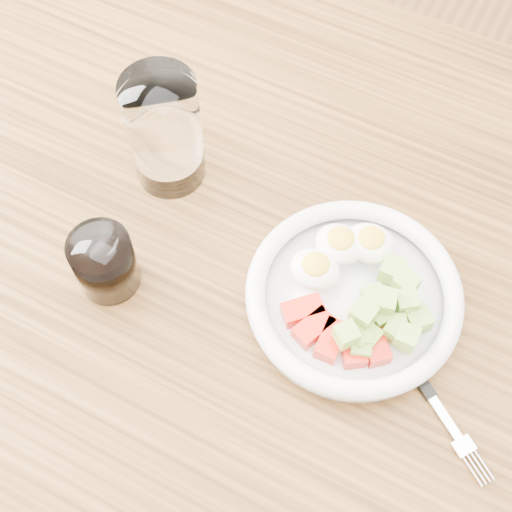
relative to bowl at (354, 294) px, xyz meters
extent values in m
plane|color=brown|center=(-0.10, -0.02, -0.79)|extent=(4.00, 4.00, 0.00)
cube|color=brown|center=(-0.75, 0.33, -0.43)|extent=(0.07, 0.07, 0.73)
cube|color=brown|center=(-0.10, -0.02, -0.04)|extent=(1.50, 0.90, 0.04)
cylinder|color=white|center=(0.00, 0.00, -0.01)|extent=(0.22, 0.22, 0.01)
torus|color=white|center=(0.00, 0.00, 0.00)|extent=(0.22, 0.22, 0.02)
cube|color=red|center=(-0.04, -0.04, 0.00)|extent=(0.05, 0.05, 0.02)
cube|color=red|center=(-0.02, -0.05, 0.00)|extent=(0.04, 0.05, 0.02)
cube|color=red|center=(0.00, -0.06, 0.00)|extent=(0.02, 0.04, 0.02)
cube|color=red|center=(0.02, -0.05, 0.00)|extent=(0.04, 0.05, 0.02)
cube|color=red|center=(0.04, -0.04, 0.00)|extent=(0.04, 0.05, 0.02)
ellipsoid|color=white|center=(-0.04, 0.04, 0.01)|extent=(0.05, 0.05, 0.03)
ellipsoid|color=yellow|center=(-0.04, 0.04, 0.02)|extent=(0.03, 0.03, 0.01)
ellipsoid|color=white|center=(-0.01, 0.06, 0.01)|extent=(0.05, 0.05, 0.03)
ellipsoid|color=yellow|center=(-0.01, 0.06, 0.02)|extent=(0.03, 0.03, 0.01)
ellipsoid|color=white|center=(-0.05, 0.00, 0.01)|extent=(0.05, 0.05, 0.03)
ellipsoid|color=yellow|center=(-0.05, 0.00, 0.02)|extent=(0.03, 0.03, 0.01)
cube|color=#9EC34B|center=(0.02, -0.03, 0.03)|extent=(0.03, 0.03, 0.02)
cube|color=#9EC34B|center=(0.05, -0.02, 0.01)|extent=(0.03, 0.03, 0.02)
cube|color=#9EC34B|center=(0.01, -0.05, 0.02)|extent=(0.03, 0.03, 0.02)
cube|color=#9EC34B|center=(0.03, -0.01, 0.02)|extent=(0.03, 0.03, 0.02)
cube|color=#9EC34B|center=(0.02, -0.04, 0.01)|extent=(0.03, 0.03, 0.02)
cube|color=#9EC34B|center=(0.03, -0.05, 0.01)|extent=(0.03, 0.03, 0.02)
cube|color=#9EC34B|center=(0.02, -0.05, 0.01)|extent=(0.02, 0.02, 0.02)
cube|color=#9EC34B|center=(0.03, -0.01, 0.01)|extent=(0.03, 0.03, 0.02)
cube|color=#9EC34B|center=(0.05, 0.01, 0.02)|extent=(0.03, 0.03, 0.02)
cube|color=#9EC34B|center=(0.02, 0.00, 0.02)|extent=(0.03, 0.03, 0.02)
cube|color=#9EC34B|center=(0.07, -0.03, 0.02)|extent=(0.02, 0.02, 0.02)
cube|color=#9EC34B|center=(0.04, 0.03, 0.02)|extent=(0.03, 0.03, 0.02)
cube|color=#9EC34B|center=(0.03, -0.04, 0.01)|extent=(0.03, 0.03, 0.02)
cube|color=#9EC34B|center=(0.02, -0.02, 0.01)|extent=(0.02, 0.02, 0.02)
cube|color=#9EC34B|center=(0.03, 0.04, 0.01)|extent=(0.02, 0.02, 0.02)
cube|color=#9EC34B|center=(0.07, 0.00, 0.01)|extent=(0.03, 0.03, 0.02)
cube|color=#9EC34B|center=(0.05, -0.02, 0.01)|extent=(0.02, 0.02, 0.02)
cube|color=#9EC34B|center=(0.05, 0.01, 0.01)|extent=(0.02, 0.02, 0.02)
cube|color=black|center=(0.08, -0.04, -0.02)|extent=(0.08, 0.06, 0.01)
cube|color=silver|center=(0.13, -0.07, -0.02)|extent=(0.05, 0.04, 0.00)
cube|color=silver|center=(0.16, -0.09, -0.02)|extent=(0.02, 0.03, 0.00)
cylinder|color=silver|center=(0.17, -0.11, -0.02)|extent=(0.03, 0.02, 0.00)
cylinder|color=silver|center=(0.17, -0.10, -0.02)|extent=(0.03, 0.02, 0.00)
cylinder|color=silver|center=(0.18, -0.10, -0.02)|extent=(0.03, 0.02, 0.00)
cylinder|color=silver|center=(0.18, -0.10, -0.02)|extent=(0.03, 0.02, 0.00)
cylinder|color=white|center=(-0.25, 0.06, 0.05)|extent=(0.08, 0.08, 0.14)
cylinder|color=white|center=(-0.24, -0.09, 0.02)|extent=(0.06, 0.06, 0.07)
cylinder|color=black|center=(-0.24, -0.09, 0.01)|extent=(0.06, 0.06, 0.06)
camera|label=1|loc=(0.05, -0.32, 0.66)|focal=50.00mm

